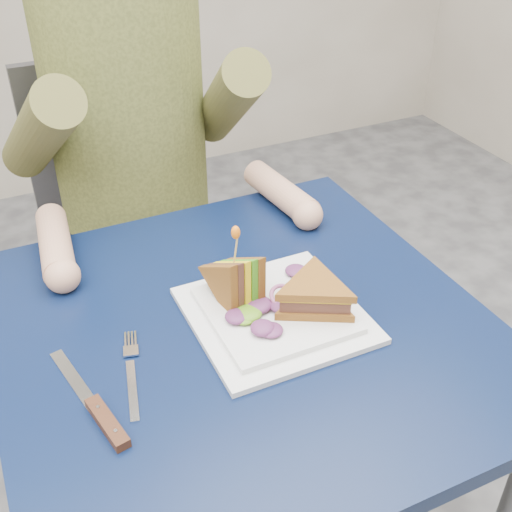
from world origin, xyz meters
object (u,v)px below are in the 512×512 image
table (243,361)px  sandwich_flat (315,295)px  knife (100,414)px  chair (131,219)px  sandwich_upright (237,282)px  plate (275,313)px  diner (126,90)px  fork (132,376)px

table → sandwich_flat: bearing=-16.4°
sandwich_flat → knife: 0.36m
chair → sandwich_upright: (0.01, -0.66, 0.24)m
table → sandwich_upright: (0.01, 0.04, 0.13)m
plate → knife: (-0.30, -0.08, -0.00)m
chair → diner: (-0.00, -0.11, 0.37)m
sandwich_upright → knife: 0.29m
sandwich_upright → knife: sandwich_upright is taller
plate → table: bearing=172.6°
diner → table: bearing=-90.0°
chair → fork: chair is taller
sandwich_flat → table: bearing=163.6°
diner → knife: size_ratio=3.38×
fork → knife: knife is taller
plate → sandwich_upright: bearing=135.5°
chair → plate: 0.74m
diner → fork: diner is taller
chair → diner: diner is taller
chair → sandwich_upright: 0.70m
sandwich_flat → fork: 0.30m
chair → diner: bearing=-90.0°
plate → knife: size_ratio=1.18×
sandwich_upright → table: bearing=-102.1°
sandwich_upright → diner: bearing=90.9°
table → sandwich_flat: 0.17m
chair → sandwich_upright: size_ratio=7.04×
sandwich_upright → fork: 0.22m
fork → sandwich_upright: bearing=21.1°
table → chair: chair is taller
sandwich_flat → knife: size_ratio=0.87×
sandwich_flat → fork: sandwich_flat is taller
plate → knife: 0.31m
table → fork: fork is taller
fork → plate: bearing=7.3°
sandwich_upright → knife: (-0.25, -0.13, -0.05)m
diner → sandwich_upright: bearing=-89.1°
table → plate: 0.10m
chair → sandwich_flat: bearing=-81.5°
sandwich_upright → knife: bearing=-152.9°
table → sandwich_upright: size_ratio=5.68×
plate → sandwich_flat: (0.06, -0.02, 0.04)m
sandwich_flat → sandwich_upright: 0.12m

